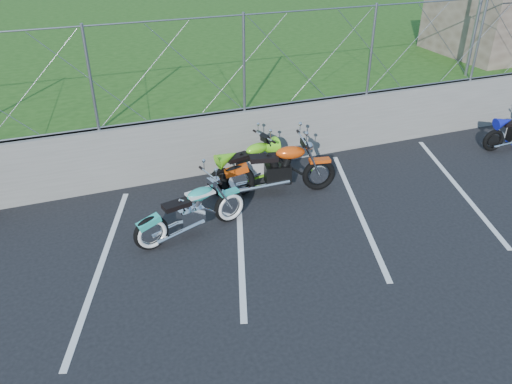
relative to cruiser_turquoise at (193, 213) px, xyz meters
name	(u,v)px	position (x,y,z in m)	size (l,w,h in m)	color
ground	(261,265)	(0.77, -1.27, -0.43)	(90.00, 90.00, 0.00)	black
retaining_wall	(201,145)	(0.77, 2.23, 0.22)	(30.00, 0.22, 1.30)	slate
grass_field	(130,43)	(0.77, 12.23, 0.22)	(30.00, 20.00, 1.30)	#224A13
chain_link_fence	(196,69)	(0.77, 2.23, 1.87)	(28.00, 0.03, 2.00)	gray
sign_pole	(478,14)	(7.97, 2.63, 2.37)	(0.08, 0.08, 3.00)	gray
parking_lines	(301,220)	(1.97, -0.27, -0.43)	(18.29, 4.31, 0.01)	silver
cruiser_turquoise	(193,213)	(0.00, 0.00, 0.00)	(2.13, 0.73, 1.08)	black
naked_orange	(280,171)	(2.01, 0.80, 0.07)	(2.32, 0.79, 1.17)	black
sportbike_green	(250,166)	(1.56, 1.33, 0.01)	(1.95, 0.71, 1.03)	black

